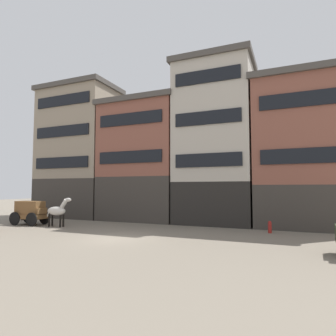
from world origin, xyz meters
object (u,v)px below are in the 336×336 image
object	(u,v)px
cargo_wagon	(30,211)
pedestrian_officer	(22,210)
draft_horse	(58,211)
fire_hydrant_curbside	(270,227)

from	to	relation	value
cargo_wagon	pedestrian_officer	xyz separation A→B (m)	(-3.61, 2.28, -0.17)
draft_horse	pedestrian_officer	bearing A→B (deg)	160.81
draft_horse	pedestrian_officer	xyz separation A→B (m)	(-6.56, 2.28, -0.29)
cargo_wagon	pedestrian_officer	size ratio (longest dim) A/B	1.65
cargo_wagon	draft_horse	distance (m)	2.95
pedestrian_officer	fire_hydrant_curbside	size ratio (longest dim) A/B	2.16
pedestrian_officer	fire_hydrant_curbside	world-z (taller)	pedestrian_officer
draft_horse	fire_hydrant_curbside	bearing A→B (deg)	11.25
draft_horse	fire_hydrant_curbside	distance (m)	16.20
cargo_wagon	fire_hydrant_curbside	xyz separation A→B (m)	(18.81, 3.16, -0.72)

